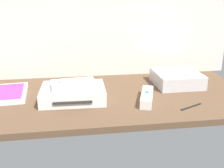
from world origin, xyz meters
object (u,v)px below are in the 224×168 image
(mini_computer, at_px, (177,78))
(stylus_pen, at_px, (191,106))
(remote_wand, at_px, (147,97))
(remote_classic_pad, at_px, (73,84))
(game_console, at_px, (73,93))
(game_case, at_px, (6,94))

(mini_computer, relative_size, stylus_pen, 1.91)
(stylus_pen, bearing_deg, remote_wand, 151.33)
(remote_wand, xyz_separation_m, remote_classic_pad, (-0.24, 0.05, 0.04))
(game_console, distance_m, remote_classic_pad, 0.03)
(game_case, height_order, remote_classic_pad, remote_classic_pad)
(game_console, bearing_deg, mini_computer, 15.35)
(remote_classic_pad, bearing_deg, remote_wand, -18.36)
(game_case, bearing_deg, stylus_pen, -23.10)
(remote_classic_pad, bearing_deg, mini_computer, 7.56)
(remote_classic_pad, relative_size, stylus_pen, 1.69)
(game_console, bearing_deg, remote_wand, -10.41)
(game_console, xyz_separation_m, game_case, (-0.23, 0.07, -0.01))
(remote_classic_pad, height_order, stylus_pen, remote_classic_pad)
(mini_computer, relative_size, game_case, 0.85)
(remote_wand, distance_m, remote_classic_pad, 0.25)
(mini_computer, xyz_separation_m, remote_classic_pad, (-0.40, -0.10, 0.03))
(game_case, distance_m, stylus_pen, 0.63)
(stylus_pen, bearing_deg, game_case, 162.21)
(remote_wand, xyz_separation_m, stylus_pen, (0.12, -0.07, -0.01))
(game_case, height_order, stylus_pen, game_case)
(game_case, distance_m, remote_classic_pad, 0.25)
(remote_wand, relative_size, remote_classic_pad, 1.00)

